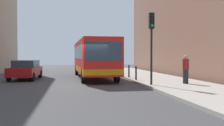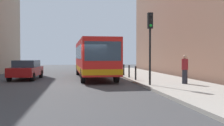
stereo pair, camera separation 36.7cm
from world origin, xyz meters
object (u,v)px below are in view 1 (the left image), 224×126
bus (93,57)px  traffic_light (152,35)px  bollard_mid (129,71)px  bollard_near (136,73)px  pedestrian_near_signal (186,69)px  bollard_farthest (118,69)px  car_beside_bus (26,69)px  bollard_far (123,70)px

bus → traffic_light: size_ratio=2.71×
traffic_light → bollard_mid: traffic_light is taller
traffic_light → bollard_near: bearing=91.8°
traffic_light → pedestrian_near_signal: (2.23, 0.34, -2.00)m
bollard_near → bollard_farthest: (0.00, 6.67, 0.00)m
car_beside_bus → pedestrian_near_signal: size_ratio=2.64×
bollard_mid → bollard_near: bearing=-90.0°
pedestrian_near_signal → bollard_farthest: bearing=63.0°
bollard_farthest → car_beside_bus: bearing=-156.1°
traffic_light → pedestrian_near_signal: bearing=8.6°
traffic_light → bollard_far: size_ratio=4.32×
bollard_near → bollard_farthest: 6.67m
bollard_far → bollard_farthest: (0.00, 2.22, 0.00)m
bus → pedestrian_near_signal: 8.40m
car_beside_bus → bollard_far: car_beside_bus is taller
car_beside_bus → pedestrian_near_signal: bearing=152.9°
bollard_mid → pedestrian_near_signal: bearing=-65.2°
car_beside_bus → pedestrian_near_signal: 11.82m
bollard_near → bollard_far: same height
bollard_near → bollard_mid: bearing=90.0°
traffic_light → car_beside_bus: bearing=141.3°
bollard_mid → pedestrian_near_signal: pedestrian_near_signal is taller
traffic_light → bollard_farthest: 10.12m
bollard_far → bus: bearing=-168.7°
bollard_mid → car_beside_bus: bearing=172.9°
bollard_near → traffic_light: bearing=-88.2°
car_beside_bus → bollard_far: 7.94m
bollard_mid → bollard_farthest: (0.00, 4.45, 0.00)m
traffic_light → bollard_farthest: bearing=90.6°
bus → bollard_mid: size_ratio=11.68×
bollard_farthest → pedestrian_near_signal: (2.33, -9.49, 0.38)m
bollard_near → bollard_far: (0.00, 4.45, 0.00)m
bus → traffic_light: bearing=109.1°
car_beside_bus → bollard_near: car_beside_bus is taller
car_beside_bus → bollard_mid: car_beside_bus is taller
bus → bollard_mid: bus is taller
bus → bollard_mid: (2.62, -1.70, -1.10)m
bus → car_beside_bus: (-5.21, -0.72, -0.94)m
bollard_far → bollard_farthest: bearing=90.0°
bus → bollard_mid: bearing=145.2°
bus → pedestrian_near_signal: (4.95, -6.74, -0.72)m
bus → bollard_near: bearing=121.9°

